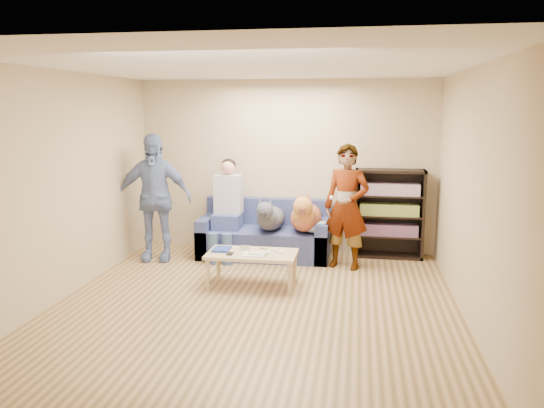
% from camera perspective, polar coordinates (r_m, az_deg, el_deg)
% --- Properties ---
extents(ground, '(5.00, 5.00, 0.00)m').
position_cam_1_polar(ground, '(5.98, -1.90, -11.06)').
color(ground, brown).
rests_on(ground, ground).
extents(ceiling, '(5.00, 5.00, 0.00)m').
position_cam_1_polar(ceiling, '(5.58, -2.06, 14.64)').
color(ceiling, white).
rests_on(ceiling, ground).
extents(wall_back, '(4.50, 0.00, 4.50)m').
position_cam_1_polar(wall_back, '(8.08, 1.50, 4.07)').
color(wall_back, tan).
rests_on(wall_back, ground).
extents(wall_front, '(4.50, 0.00, 4.50)m').
position_cam_1_polar(wall_front, '(3.27, -10.58, -5.42)').
color(wall_front, tan).
rests_on(wall_front, ground).
extents(wall_left, '(0.00, 5.00, 5.00)m').
position_cam_1_polar(wall_left, '(6.46, -21.96, 1.75)').
color(wall_left, tan).
rests_on(wall_left, ground).
extents(wall_right, '(0.00, 5.00, 5.00)m').
position_cam_1_polar(wall_right, '(5.65, 21.02, 0.68)').
color(wall_right, tan).
rests_on(wall_right, ground).
extents(blanket, '(0.47, 0.40, 0.16)m').
position_cam_1_polar(blanket, '(7.55, 4.99, -2.49)').
color(blanket, '#A7A6AB').
rests_on(blanket, sofa).
extents(person_standing_right, '(0.71, 0.57, 1.70)m').
position_cam_1_polar(person_standing_right, '(7.26, 8.02, -0.31)').
color(person_standing_right, gray).
rests_on(person_standing_right, ground).
extents(person_standing_left, '(1.12, 0.60, 1.82)m').
position_cam_1_polar(person_standing_left, '(7.76, -12.59, 0.68)').
color(person_standing_left, '#7B90C6').
rests_on(person_standing_left, ground).
extents(held_controller, '(0.05, 0.12, 0.03)m').
position_cam_1_polar(held_controller, '(7.04, 6.38, 0.71)').
color(held_controller, white).
rests_on(held_controller, person_standing_right).
extents(notebook_blue, '(0.20, 0.26, 0.03)m').
position_cam_1_polar(notebook_blue, '(6.69, -5.44, -4.86)').
color(notebook_blue, navy).
rests_on(notebook_blue, coffee_table).
extents(papers, '(0.26, 0.20, 0.02)m').
position_cam_1_polar(papers, '(6.45, -1.90, -5.43)').
color(papers, white).
rests_on(papers, coffee_table).
extents(magazine, '(0.22, 0.17, 0.01)m').
position_cam_1_polar(magazine, '(6.46, -1.60, -5.28)').
color(magazine, '#BDBC97').
rests_on(magazine, coffee_table).
extents(camera_silver, '(0.11, 0.06, 0.05)m').
position_cam_1_polar(camera_silver, '(6.69, -2.97, -4.72)').
color(camera_silver, '#B5B5B9').
rests_on(camera_silver, coffee_table).
extents(controller_a, '(0.04, 0.13, 0.03)m').
position_cam_1_polar(controller_a, '(6.60, 0.41, -5.00)').
color(controller_a, silver).
rests_on(controller_a, coffee_table).
extents(controller_b, '(0.09, 0.06, 0.03)m').
position_cam_1_polar(controller_b, '(6.51, 0.99, -5.21)').
color(controller_b, white).
rests_on(controller_b, coffee_table).
extents(headphone_cup_a, '(0.07, 0.07, 0.02)m').
position_cam_1_polar(headphone_cup_a, '(6.50, -0.46, -5.28)').
color(headphone_cup_a, silver).
rests_on(headphone_cup_a, coffee_table).
extents(headphone_cup_b, '(0.07, 0.07, 0.02)m').
position_cam_1_polar(headphone_cup_b, '(6.58, -0.34, -5.10)').
color(headphone_cup_b, white).
rests_on(headphone_cup_b, coffee_table).
extents(pen_orange, '(0.13, 0.06, 0.01)m').
position_cam_1_polar(pen_orange, '(6.41, -2.62, -5.58)').
color(pen_orange, orange).
rests_on(pen_orange, coffee_table).
extents(pen_black, '(0.13, 0.08, 0.01)m').
position_cam_1_polar(pen_black, '(6.71, -0.84, -4.85)').
color(pen_black, black).
rests_on(pen_black, coffee_table).
extents(wallet, '(0.07, 0.12, 0.02)m').
position_cam_1_polar(wallet, '(6.50, -4.54, -5.35)').
color(wallet, black).
rests_on(wallet, coffee_table).
extents(sofa, '(1.90, 0.85, 0.82)m').
position_cam_1_polar(sofa, '(7.90, -0.74, -3.57)').
color(sofa, '#515B93').
rests_on(sofa, ground).
extents(person_seated, '(0.40, 0.73, 1.47)m').
position_cam_1_polar(person_seated, '(7.79, -4.87, -0.11)').
color(person_seated, '#3A4481').
rests_on(person_seated, sofa).
extents(dog_gray, '(0.38, 1.24, 0.55)m').
position_cam_1_polar(dog_gray, '(7.64, -0.25, -1.44)').
color(dog_gray, '#45474E').
rests_on(dog_gray, sofa).
extents(dog_tan, '(0.44, 1.18, 0.64)m').
position_cam_1_polar(dog_tan, '(7.60, 3.62, -1.29)').
color(dog_tan, '#B45B37').
rests_on(dog_tan, sofa).
extents(coffee_table, '(1.10, 0.60, 0.42)m').
position_cam_1_polar(coffee_table, '(6.57, -2.16, -5.63)').
color(coffee_table, '#DAC086').
rests_on(coffee_table, ground).
extents(bookshelf, '(1.00, 0.34, 1.30)m').
position_cam_1_polar(bookshelf, '(7.95, 12.45, -0.81)').
color(bookshelf, black).
rests_on(bookshelf, ground).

